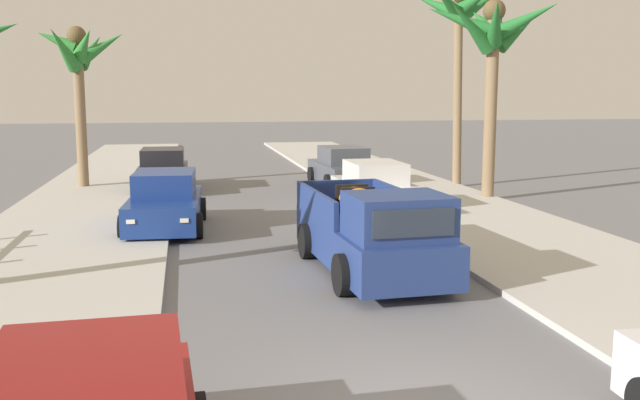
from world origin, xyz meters
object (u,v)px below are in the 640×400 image
Objects in this scene: car_right_mid at (165,203)px; palm_tree_left_fore at (459,22)px; pickup_truck at (372,233)px; car_left_far at (163,171)px; car_left_mid at (342,168)px; palm_tree_left_mid at (78,58)px; car_right_near at (374,189)px; palm_tree_right_fore at (493,37)px.

palm_tree_left_fore is (10.77, 6.83, 5.47)m from car_right_mid.
car_left_far is at bearing 108.54° from pickup_truck.
pickup_truck is at bearing -100.15° from car_left_mid.
palm_tree_left_fore is 1.26× the size of palm_tree_left_mid.
car_right_near is 1.00× the size of car_left_far.
car_left_mid is 0.66× the size of palm_tree_right_fore.
car_right_mid and car_left_far have the same top height.
car_left_far is at bearing 91.98° from car_right_mid.
palm_tree_left_mid reaches higher than car_right_near.
car_left_mid is (2.32, 12.97, -0.10)m from pickup_truck.
car_left_far is (-6.40, 6.17, 0.00)m from car_right_near.
car_left_mid is 1.01× the size of car_left_far.
palm_tree_left_fore reaches higher than car_left_far.
car_right_near is 8.89m from car_left_far.
palm_tree_left_fore reaches higher than car_right_near.
car_right_near is at bearing -131.55° from palm_tree_left_fore.
car_right_near is 0.57× the size of palm_tree_left_fore.
car_right_mid is 10.09m from palm_tree_left_mid.
pickup_truck is at bearing -62.43° from palm_tree_left_mid.
car_left_far is at bearing 177.84° from car_left_mid.
car_right_mid is (-6.13, -1.59, 0.00)m from car_right_near.
pickup_truck is at bearing -126.23° from palm_tree_right_fore.
palm_tree_left_fore is at bearing 61.73° from pickup_truck.
palm_tree_left_fore reaches higher than car_left_mid.
pickup_truck is at bearing -105.57° from car_right_near.
palm_tree_left_fore is (4.29, -0.68, 5.47)m from car_left_mid.
palm_tree_right_fore is at bearing -21.64° from palm_tree_left_mid.
palm_tree_left_fore is 1.14× the size of palm_tree_right_fore.
car_left_mid is (0.36, 5.92, 0.00)m from car_right_near.
car_right_near and car_left_far have the same top height.
palm_tree_right_fore reaches higher than palm_tree_left_mid.
pickup_truck reaches higher than car_left_mid.
palm_tree_left_mid reaches higher than car_right_mid.
pickup_truck is 1.24× the size of car_right_near.
palm_tree_left_fore is (4.64, 5.24, 5.47)m from car_right_near.
palm_tree_left_fore is (11.04, -0.93, 5.47)m from car_left_far.
pickup_truck is 0.70× the size of palm_tree_left_fore.
pickup_truck is 14.95m from palm_tree_left_fore.
car_left_far is at bearing 157.05° from palm_tree_right_fore.
car_right_near is 8.89m from palm_tree_left_fore.
car_left_mid is at bearing -2.16° from car_left_far.
pickup_truck is 11.65m from palm_tree_right_fore.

